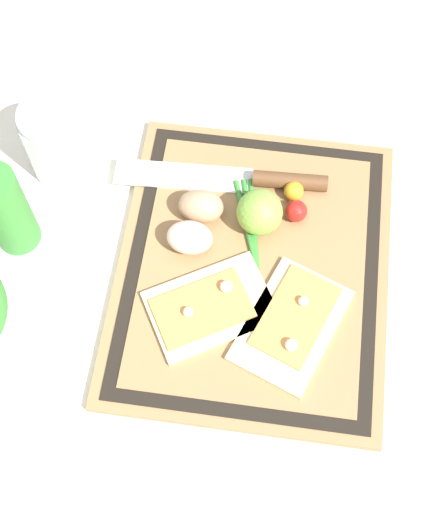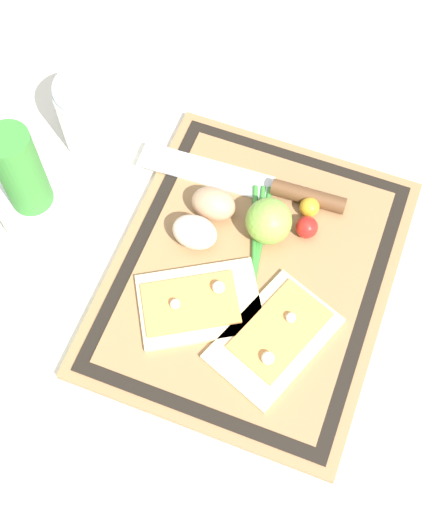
% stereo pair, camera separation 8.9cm
% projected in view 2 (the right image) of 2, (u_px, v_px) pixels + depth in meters
% --- Properties ---
extents(ground_plane, '(6.00, 6.00, 0.00)m').
position_uv_depth(ground_plane, '(251.00, 278.00, 0.92)').
color(ground_plane, silver).
extents(cutting_board, '(0.42, 0.35, 0.02)m').
position_uv_depth(cutting_board, '(251.00, 275.00, 0.91)').
color(cutting_board, '#997047').
rests_on(cutting_board, ground_plane).
extents(pizza_slice_near, '(0.18, 0.15, 0.02)m').
position_uv_depth(pizza_slice_near, '(275.00, 337.00, 0.86)').
color(pizza_slice_near, beige).
rests_on(pizza_slice_near, cutting_board).
extents(pizza_slice_far, '(0.16, 0.18, 0.02)m').
position_uv_depth(pizza_slice_far, '(198.00, 303.00, 0.88)').
color(pizza_slice_far, beige).
rests_on(pizza_slice_far, cutting_board).
extents(knife, '(0.05, 0.29, 0.02)m').
position_uv_depth(knife, '(275.00, 188.00, 0.95)').
color(knife, silver).
rests_on(knife, cutting_board).
extents(egg_brown, '(0.04, 0.06, 0.04)m').
position_uv_depth(egg_brown, '(214.00, 204.00, 0.92)').
color(egg_brown, tan).
rests_on(egg_brown, cutting_board).
extents(egg_pink, '(0.04, 0.06, 0.04)m').
position_uv_depth(egg_pink, '(195.00, 232.00, 0.90)').
color(egg_pink, beige).
rests_on(egg_pink, cutting_board).
extents(lime, '(0.06, 0.06, 0.06)m').
position_uv_depth(lime, '(265.00, 220.00, 0.90)').
color(lime, '#7FB742').
rests_on(lime, cutting_board).
extents(cherry_tomato_red, '(0.03, 0.03, 0.03)m').
position_uv_depth(cherry_tomato_red, '(307.00, 227.00, 0.92)').
color(cherry_tomato_red, red).
rests_on(cherry_tomato_red, cutting_board).
extents(cherry_tomato_yellow, '(0.03, 0.03, 0.03)m').
position_uv_depth(cherry_tomato_yellow, '(309.00, 207.00, 0.93)').
color(cherry_tomato_yellow, gold).
rests_on(cherry_tomato_yellow, cutting_board).
extents(scallion_bunch, '(0.27, 0.09, 0.01)m').
position_uv_depth(scallion_bunch, '(254.00, 277.00, 0.90)').
color(scallion_bunch, '#388433').
rests_on(scallion_bunch, cutting_board).
extents(herb_pot, '(0.10, 0.10, 0.19)m').
position_uv_depth(herb_pot, '(32.00, 196.00, 0.90)').
color(herb_pot, white).
rests_on(herb_pot, ground_plane).
extents(sauce_jar, '(0.09, 0.09, 0.11)m').
position_uv_depth(sauce_jar, '(94.00, 117.00, 0.97)').
color(sauce_jar, silver).
rests_on(sauce_jar, ground_plane).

